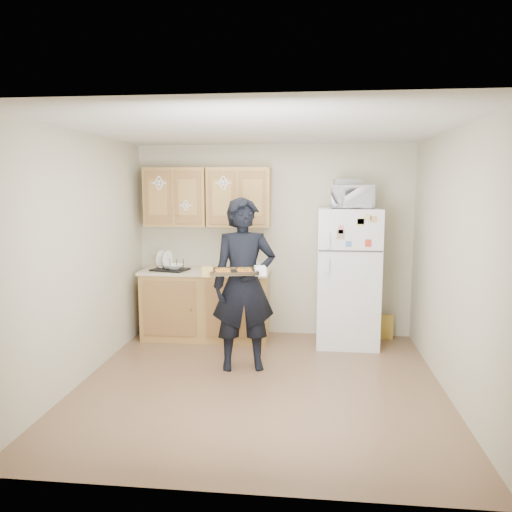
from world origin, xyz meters
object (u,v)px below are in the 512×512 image
at_px(person, 244,285).
at_px(baking_tray, 234,272).
at_px(refrigerator, 347,277).
at_px(microwave, 352,197).
at_px(dish_rack, 170,264).

relative_size(person, baking_tray, 3.92).
xyz_separation_m(refrigerator, person, (-1.16, -0.99, 0.08)).
xyz_separation_m(baking_tray, microwave, (1.25, 1.24, 0.73)).
bearing_deg(refrigerator, baking_tray, -133.65).
xyz_separation_m(refrigerator, baking_tray, (-1.23, -1.29, 0.26)).
bearing_deg(baking_tray, person, 65.79).
distance_m(microwave, dish_rack, 2.42).
distance_m(baking_tray, dish_rack, 1.60).
relative_size(baking_tray, microwave, 0.93).
xyz_separation_m(person, dish_rack, (-1.08, 0.94, 0.06)).
bearing_deg(person, refrigerator, 28.36).
distance_m(baking_tray, microwave, 1.91).
xyz_separation_m(person, baking_tray, (-0.06, -0.29, 0.19)).
height_order(microwave, dish_rack, microwave).
height_order(person, microwave, microwave).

